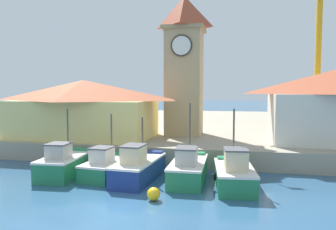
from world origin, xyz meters
The scene contains 12 objects.
ground_plane centered at (0.00, 0.00, 0.00)m, with size 300.00×300.00×0.00m, color #2D567A.
quay_wharf centered at (0.00, 28.59, 0.68)m, with size 120.00×40.00×1.36m, color #9E937F.
fishing_boat_far_left centered at (-5.03, 5.17, 0.79)m, with size 2.29×4.49×4.19m.
fishing_boat_left_outer centered at (-2.37, 5.65, 0.67)m, with size 2.29×4.44×3.86m.
fishing_boat_left_inner centered at (-0.22, 5.19, 0.78)m, with size 2.24×5.12×3.72m.
fishing_boat_mid_left centered at (2.70, 5.55, 0.76)m, with size 2.09×4.84×4.59m.
fishing_boat_center centered at (5.34, 4.93, 0.77)m, with size 2.48×4.71×4.32m.
clock_tower centered at (0.87, 15.55, 7.79)m, with size 3.56×3.56×13.71m.
warehouse_left centered at (-7.22, 12.42, 3.83)m, with size 11.83×6.80×4.83m.
port_crane_far centered at (13.07, 21.03, 7.19)m, with size 2.75×8.27×15.27m.
mooring_buoy centered at (1.52, 1.92, 0.33)m, with size 0.65×0.65×0.65m, color gold.
dock_worker_near_tower centered at (-1.62, 10.16, 2.21)m, with size 0.34×0.22×1.62m.
Camera 1 is at (5.37, -13.15, 5.40)m, focal length 35.00 mm.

